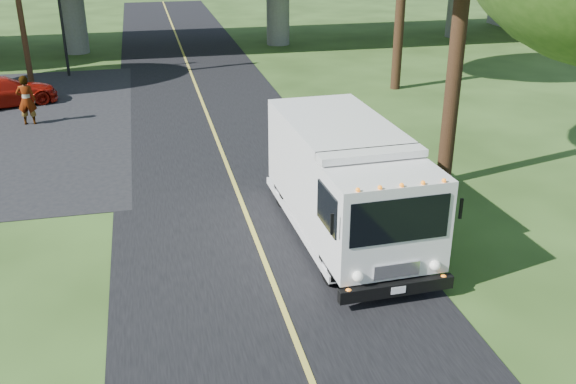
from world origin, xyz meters
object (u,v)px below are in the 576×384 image
object	(u,v)px
step_van	(345,179)
red_sedan	(4,92)
pedestrian	(26,100)
traffic_signal	(60,10)

from	to	relation	value
step_van	red_sedan	xyz separation A→B (m)	(-10.33, 14.56, -0.91)
step_van	pedestrian	distance (m)	14.68
step_van	pedestrian	bearing A→B (deg)	125.77
step_van	red_sedan	world-z (taller)	step_van
pedestrian	step_van	bearing A→B (deg)	131.45
step_van	red_sedan	size ratio (longest dim) A/B	1.60
traffic_signal	red_sedan	bearing A→B (deg)	-112.66
traffic_signal	red_sedan	distance (m)	6.12
step_van	pedestrian	world-z (taller)	step_van
step_van	pedestrian	size ratio (longest dim) A/B	3.54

